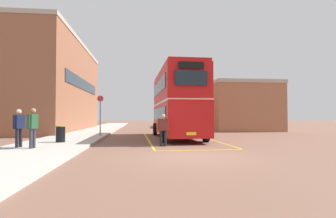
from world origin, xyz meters
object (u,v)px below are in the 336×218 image
Objects in this scene: pedestrian_waiting_near at (19,125)px; single_deck_bus at (180,116)px; litter_bin at (60,134)px; bus_stop_sign at (100,112)px; pedestrian_waiting_far at (33,125)px; pedestrian_boarding at (163,128)px; double_decker_bus at (177,103)px.

single_deck_bus is at bearing 66.03° from pedestrian_waiting_near.
litter_bin is 0.30× the size of bus_stop_sign.
litter_bin is at bearing -106.71° from bus_stop_sign.
pedestrian_waiting_far is 0.61× the size of bus_stop_sign.
pedestrian_boarding is at bearing 13.21° from pedestrian_waiting_far.
bus_stop_sign is (-5.48, 1.10, -0.63)m from double_decker_bus.
double_decker_bus is at bearing 36.67° from pedestrian_waiting_near.
double_decker_bus is 11.01× the size of litter_bin.
pedestrian_waiting_far is (-10.45, -25.66, -0.46)m from single_deck_bus.
single_deck_bus is 10.39× the size of litter_bin.
pedestrian_waiting_near is (-11.21, -25.22, -0.49)m from single_deck_bus.
litter_bin is (-5.51, 1.39, -0.38)m from pedestrian_boarding.
double_decker_bus reaches higher than single_deck_bus.
pedestrian_waiting_near is 1.95× the size of litter_bin.
bus_stop_sign reaches higher than litter_bin.
pedestrian_waiting_far is at bearing -166.79° from pedestrian_boarding.
single_deck_bus is 5.32× the size of pedestrian_waiting_near.
pedestrian_boarding is 0.94× the size of pedestrian_waiting_far.
pedestrian_boarding is at bearing -14.17° from litter_bin.
pedestrian_boarding is 6.74m from pedestrian_waiting_near.
pedestrian_waiting_near is at bearing -116.38° from litter_bin.
pedestrian_waiting_near is 2.67m from litter_bin.
pedestrian_boarding is at bearing -105.47° from double_decker_bus.
double_decker_bus is 3.34× the size of bus_stop_sign.
litter_bin is (0.40, 2.78, -0.59)m from pedestrian_waiting_far.
double_decker_bus is 10.15m from pedestrian_waiting_near.
double_decker_bus is at bearing -11.36° from bus_stop_sign.
double_decker_bus is 9.84m from pedestrian_waiting_far.
pedestrian_waiting_far is at bearing -112.16° from single_deck_bus.
pedestrian_waiting_far is 7.80m from bus_stop_sign.
litter_bin is at bearing -113.71° from single_deck_bus.
double_decker_bus is 19.49m from single_deck_bus.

